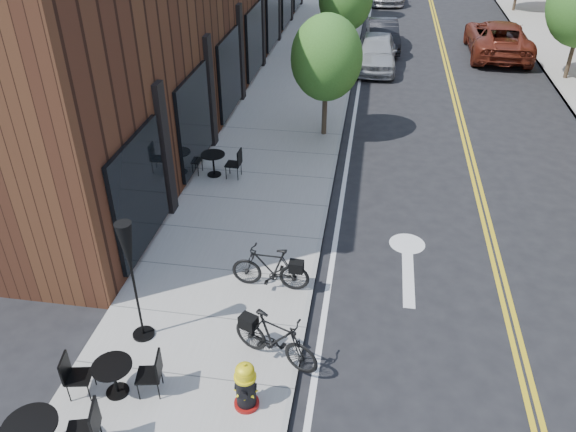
{
  "coord_description": "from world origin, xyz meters",
  "views": [
    {
      "loc": [
        0.9,
        -7.89,
        7.81
      ],
      "look_at": [
        -0.76,
        2.52,
        1.0
      ],
      "focal_mm": 35.0,
      "sensor_mm": 36.0,
      "label": 1
    }
  ],
  "objects_px": {
    "bicycle_right": "(275,339)",
    "parked_car_a": "(376,52)",
    "parked_car_b": "(383,35)",
    "parked_car_far": "(498,38)",
    "bistro_set_b": "(114,375)",
    "fire_hydrant": "(246,386)",
    "bistro_set_c": "(213,161)",
    "bicycle_left": "(270,268)",
    "patio_umbrella": "(129,258)"
  },
  "relations": [
    {
      "from": "bistro_set_b",
      "to": "parked_car_far",
      "type": "relative_size",
      "value": 0.29
    },
    {
      "from": "parked_car_b",
      "to": "bistro_set_b",
      "type": "bearing_deg",
      "value": -106.34
    },
    {
      "from": "bistro_set_c",
      "to": "parked_car_a",
      "type": "distance_m",
      "value": 11.51
    },
    {
      "from": "bistro_set_c",
      "to": "patio_umbrella",
      "type": "xyz_separation_m",
      "value": [
        0.36,
        -6.37,
        1.4
      ]
    },
    {
      "from": "fire_hydrant",
      "to": "bistro_set_c",
      "type": "distance_m",
      "value": 8.08
    },
    {
      "from": "bistro_set_b",
      "to": "bistro_set_c",
      "type": "distance_m",
      "value": 7.74
    },
    {
      "from": "fire_hydrant",
      "to": "bistro_set_c",
      "type": "bearing_deg",
      "value": 103.03
    },
    {
      "from": "patio_umbrella",
      "to": "bicycle_right",
      "type": "bearing_deg",
      "value": -4.89
    },
    {
      "from": "fire_hydrant",
      "to": "parked_car_far",
      "type": "relative_size",
      "value": 0.17
    },
    {
      "from": "fire_hydrant",
      "to": "bistro_set_b",
      "type": "xyz_separation_m",
      "value": [
        -2.22,
        -0.09,
        -0.04
      ]
    },
    {
      "from": "patio_umbrella",
      "to": "parked_car_far",
      "type": "relative_size",
      "value": 0.46
    },
    {
      "from": "bistro_set_c",
      "to": "parked_car_a",
      "type": "relative_size",
      "value": 0.38
    },
    {
      "from": "bicycle_left",
      "to": "bicycle_right",
      "type": "bearing_deg",
      "value": 14.99
    },
    {
      "from": "patio_umbrella",
      "to": "parked_car_a",
      "type": "bearing_deg",
      "value": 77.11
    },
    {
      "from": "bicycle_right",
      "to": "bistro_set_b",
      "type": "xyz_separation_m",
      "value": [
        -2.52,
        -1.14,
        -0.1
      ]
    },
    {
      "from": "bistro_set_b",
      "to": "parked_car_b",
      "type": "xyz_separation_m",
      "value": [
        4.06,
        21.46,
        0.1
      ]
    },
    {
      "from": "bistro_set_c",
      "to": "parked_car_far",
      "type": "distance_m",
      "value": 16.61
    },
    {
      "from": "patio_umbrella",
      "to": "parked_car_far",
      "type": "distance_m",
      "value": 21.97
    },
    {
      "from": "fire_hydrant",
      "to": "parked_car_a",
      "type": "distance_m",
      "value": 18.39
    },
    {
      "from": "parked_car_b",
      "to": "parked_car_far",
      "type": "distance_m",
      "value": 5.21
    },
    {
      "from": "fire_hydrant",
      "to": "parked_car_a",
      "type": "relative_size",
      "value": 0.23
    },
    {
      "from": "bicycle_left",
      "to": "parked_car_b",
      "type": "bearing_deg",
      "value": 175.74
    },
    {
      "from": "fire_hydrant",
      "to": "parked_car_far",
      "type": "bearing_deg",
      "value": 65.46
    },
    {
      "from": "fire_hydrant",
      "to": "bicycle_left",
      "type": "distance_m",
      "value": 3.04
    },
    {
      "from": "bicycle_left",
      "to": "bicycle_right",
      "type": "relative_size",
      "value": 0.96
    },
    {
      "from": "bistro_set_b",
      "to": "parked_car_b",
      "type": "height_order",
      "value": "parked_car_b"
    },
    {
      "from": "parked_car_b",
      "to": "patio_umbrella",
      "type": "bearing_deg",
      "value": -107.22
    },
    {
      "from": "bistro_set_c",
      "to": "parked_car_b",
      "type": "xyz_separation_m",
      "value": [
        4.48,
        13.73,
        0.09
      ]
    },
    {
      "from": "bicycle_left",
      "to": "bistro_set_b",
      "type": "xyz_separation_m",
      "value": [
        -2.06,
        -3.13,
        -0.08
      ]
    },
    {
      "from": "bistro_set_b",
      "to": "patio_umbrella",
      "type": "bearing_deg",
      "value": 81.85
    },
    {
      "from": "bistro_set_b",
      "to": "parked_car_b",
      "type": "relative_size",
      "value": 0.41
    },
    {
      "from": "bistro_set_c",
      "to": "parked_car_far",
      "type": "bearing_deg",
      "value": 57.49
    },
    {
      "from": "parked_car_b",
      "to": "bicycle_right",
      "type": "bearing_deg",
      "value": -99.95
    },
    {
      "from": "bistro_set_c",
      "to": "bistro_set_b",
      "type": "bearing_deg",
      "value": -83.66
    },
    {
      "from": "fire_hydrant",
      "to": "bistro_set_c",
      "type": "height_order",
      "value": "fire_hydrant"
    },
    {
      "from": "bistro_set_b",
      "to": "parked_car_a",
      "type": "height_order",
      "value": "parked_car_a"
    },
    {
      "from": "bicycle_left",
      "to": "parked_car_b",
      "type": "distance_m",
      "value": 18.44
    },
    {
      "from": "fire_hydrant",
      "to": "parked_car_b",
      "type": "height_order",
      "value": "parked_car_b"
    },
    {
      "from": "bicycle_right",
      "to": "parked_car_a",
      "type": "distance_m",
      "value": 17.32
    },
    {
      "from": "bicycle_left",
      "to": "bistro_set_b",
      "type": "distance_m",
      "value": 3.75
    },
    {
      "from": "parked_car_b",
      "to": "parked_car_far",
      "type": "height_order",
      "value": "parked_car_far"
    },
    {
      "from": "bistro_set_b",
      "to": "bistro_set_c",
      "type": "bearing_deg",
      "value": 82.31
    },
    {
      "from": "parked_car_b",
      "to": "parked_car_far",
      "type": "xyz_separation_m",
      "value": [
        5.2,
        -0.25,
        0.13
      ]
    },
    {
      "from": "bistro_set_b",
      "to": "parked_car_far",
      "type": "distance_m",
      "value": 23.15
    },
    {
      "from": "patio_umbrella",
      "to": "parked_car_b",
      "type": "height_order",
      "value": "patio_umbrella"
    },
    {
      "from": "bicycle_left",
      "to": "patio_umbrella",
      "type": "distance_m",
      "value": 3.07
    },
    {
      "from": "bicycle_right",
      "to": "parked_car_a",
      "type": "height_order",
      "value": "parked_car_a"
    },
    {
      "from": "parked_car_a",
      "to": "bistro_set_b",
      "type": "bearing_deg",
      "value": -101.56
    },
    {
      "from": "patio_umbrella",
      "to": "parked_car_a",
      "type": "xyz_separation_m",
      "value": [
        3.9,
        17.05,
        -1.23
      ]
    },
    {
      "from": "bicycle_left",
      "to": "bistro_set_c",
      "type": "bearing_deg",
      "value": -149.6
    }
  ]
}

